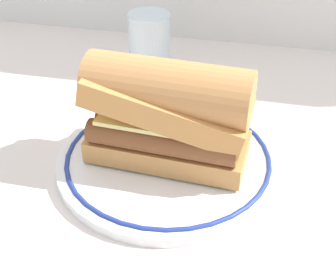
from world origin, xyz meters
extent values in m
plane|color=silver|center=(0.00, 0.00, 0.00)|extent=(1.50, 1.50, 0.00)
cylinder|color=white|center=(-0.01, 0.01, 0.01)|extent=(0.27, 0.27, 0.01)
torus|color=navy|center=(-0.01, 0.01, 0.01)|extent=(0.25, 0.25, 0.01)
cube|color=tan|center=(-0.01, 0.01, 0.03)|extent=(0.19, 0.09, 0.03)
cylinder|color=brown|center=(-0.01, -0.02, 0.05)|extent=(0.17, 0.04, 0.03)
cylinder|color=brown|center=(-0.01, 0.01, 0.05)|extent=(0.17, 0.04, 0.03)
cylinder|color=brown|center=(-0.01, 0.04, 0.05)|extent=(0.17, 0.04, 0.03)
cube|color=#EAD67A|center=(-0.01, 0.01, 0.07)|extent=(0.16, 0.09, 0.01)
cube|color=#C98748|center=(-0.01, 0.01, 0.09)|extent=(0.19, 0.09, 0.07)
cylinder|color=tan|center=(-0.01, 0.01, 0.10)|extent=(0.19, 0.08, 0.07)
cylinder|color=silver|center=(-0.09, 0.24, 0.05)|extent=(0.06, 0.06, 0.09)
cylinder|color=gold|center=(-0.09, 0.24, 0.02)|extent=(0.06, 0.06, 0.04)
camera|label=1|loc=(0.09, -0.46, 0.38)|focal=53.73mm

